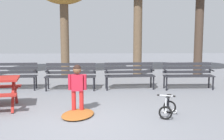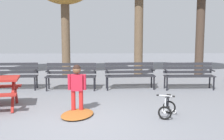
% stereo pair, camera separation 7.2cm
% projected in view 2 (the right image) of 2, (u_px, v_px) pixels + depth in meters
% --- Properties ---
extents(ground, '(36.00, 36.00, 0.00)m').
position_uv_depth(ground, '(79.00, 124.00, 6.06)').
color(ground, slate).
extents(park_bench_far_left, '(1.62, 0.54, 0.85)m').
position_uv_depth(park_bench_far_left, '(12.00, 74.00, 9.52)').
color(park_bench_far_left, '#232328').
rests_on(park_bench_far_left, ground).
extents(park_bench_left, '(1.60, 0.47, 0.85)m').
position_uv_depth(park_bench_left, '(71.00, 74.00, 9.47)').
color(park_bench_left, '#232328').
rests_on(park_bench_left, ground).
extents(park_bench_right, '(1.63, 0.57, 0.85)m').
position_uv_depth(park_bench_right, '(130.00, 73.00, 9.61)').
color(park_bench_right, '#232328').
rests_on(park_bench_right, ground).
extents(park_bench_far_right, '(1.61, 0.48, 0.85)m').
position_uv_depth(park_bench_far_right, '(188.00, 73.00, 9.57)').
color(park_bench_far_right, '#232328').
rests_on(park_bench_far_right, ground).
extents(child_standing, '(0.43, 0.19, 1.13)m').
position_uv_depth(child_standing, '(77.00, 84.00, 6.83)').
color(child_standing, red).
rests_on(child_standing, ground).
extents(kids_bicycle, '(0.53, 0.63, 0.54)m').
position_uv_depth(kids_bicycle, '(167.00, 108.00, 6.56)').
color(kids_bicycle, black).
rests_on(kids_bicycle, ground).
extents(leaf_pile, '(0.93, 1.13, 0.07)m').
position_uv_depth(leaf_pile, '(77.00, 114.00, 6.64)').
color(leaf_pile, '#9E5623').
rests_on(leaf_pile, ground).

